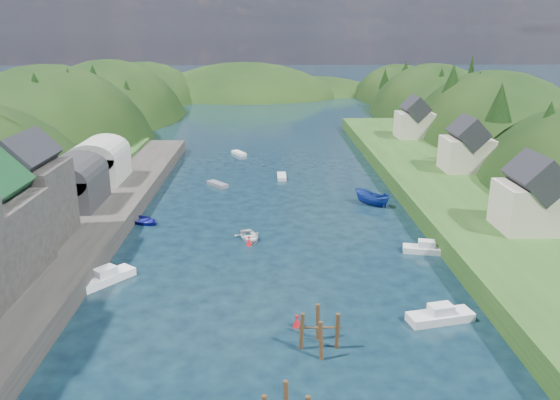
{
  "coord_description": "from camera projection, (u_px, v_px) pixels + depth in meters",
  "views": [
    {
      "loc": [
        -1.39,
        -33.17,
        23.15
      ],
      "look_at": [
        0.0,
        28.0,
        4.0
      ],
      "focal_mm": 35.0,
      "sensor_mm": 36.0,
      "label": 1
    }
  ],
  "objects": [
    {
      "name": "hillside_right",
      "position": [
        491.0,
        183.0,
        113.34
      ],
      "size": [
        36.0,
        245.56,
        48.0
      ],
      "color": "black",
      "rests_on": "ground"
    },
    {
      "name": "piling_cluster_far",
      "position": [
        319.0,
        334.0,
        41.05
      ],
      "size": [
        3.23,
        3.01,
        3.6
      ],
      "color": "#382314",
      "rests_on": "ground"
    },
    {
      "name": "right_bank_cottages",
      "position": [
        459.0,
        148.0,
        83.56
      ],
      "size": [
        9.0,
        59.24,
        8.41
      ],
      "color": "beige",
      "rests_on": "terrace_right"
    },
    {
      "name": "terrace_right",
      "position": [
        455.0,
        192.0,
        76.94
      ],
      "size": [
        16.0,
        120.0,
        2.4
      ],
      "primitive_type": "cube",
      "color": "#234719",
      "rests_on": "ground"
    },
    {
      "name": "far_hills",
      "position": [
        275.0,
        123.0,
        207.86
      ],
      "size": [
        103.0,
        68.0,
        44.0
      ],
      "color": "black",
      "rests_on": "ground"
    },
    {
      "name": "channel_buoy_far",
      "position": [
        249.0,
        241.0,
        61.1
      ],
      "size": [
        0.7,
        0.7,
        1.1
      ],
      "color": "#AD0D17",
      "rests_on": "ground"
    },
    {
      "name": "boat_sheds",
      "position": [
        86.0,
        168.0,
        73.66
      ],
      "size": [
        7.0,
        21.0,
        7.5
      ],
      "color": "#2D2D30",
      "rests_on": "quay_left"
    },
    {
      "name": "hillside_left",
      "position": [
        55.0,
        189.0,
        111.57
      ],
      "size": [
        44.0,
        245.56,
        52.0
      ],
      "color": "black",
      "rests_on": "ground"
    },
    {
      "name": "quay_left",
      "position": [
        52.0,
        252.0,
        56.85
      ],
      "size": [
        12.0,
        110.0,
        2.0
      ],
      "primitive_type": "cube",
      "color": "#2D2B28",
      "rests_on": "ground"
    },
    {
      "name": "channel_buoy_near",
      "position": [
        297.0,
        321.0,
        44.32
      ],
      "size": [
        0.7,
        0.7,
        1.1
      ],
      "color": "#AD0D17",
      "rests_on": "ground"
    },
    {
      "name": "moored_boats",
      "position": [
        253.0,
        277.0,
        51.87
      ],
      "size": [
        38.18,
        91.69,
        2.33
      ],
      "color": "navy",
      "rests_on": "ground"
    },
    {
      "name": "hill_trees",
      "position": [
        281.0,
        101.0,
        96.53
      ],
      "size": [
        90.04,
        147.06,
        12.59
      ],
      "color": "black",
      "rests_on": "ground"
    },
    {
      "name": "ground",
      "position": [
        277.0,
        183.0,
        86.3
      ],
      "size": [
        600.0,
        600.0,
        0.0
      ],
      "primitive_type": "plane",
      "color": "black",
      "rests_on": "ground"
    }
  ]
}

